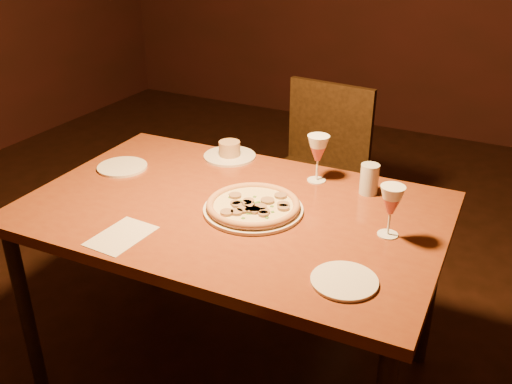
% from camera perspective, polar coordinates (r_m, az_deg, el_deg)
% --- Properties ---
extents(dining_table, '(1.50, 0.99, 0.79)m').
position_cam_1_polar(dining_table, '(2.06, -2.29, -3.14)').
color(dining_table, brown).
rests_on(dining_table, floor).
extents(chair_far, '(0.50, 0.50, 0.95)m').
position_cam_1_polar(chair_far, '(2.94, 6.01, 2.33)').
color(chair_far, black).
rests_on(chair_far, floor).
extents(pizza_plate, '(0.35, 0.35, 0.04)m').
position_cam_1_polar(pizza_plate, '(1.99, -0.28, -1.40)').
color(pizza_plate, silver).
rests_on(pizza_plate, dining_table).
extents(ramekin_saucer, '(0.22, 0.22, 0.07)m').
position_cam_1_polar(ramekin_saucer, '(2.43, -2.66, 3.99)').
color(ramekin_saucer, silver).
rests_on(ramekin_saucer, dining_table).
extents(wine_glass_far, '(0.08, 0.08, 0.19)m').
position_cam_1_polar(wine_glass_far, '(2.19, 6.17, 3.34)').
color(wine_glass_far, '#C15350').
rests_on(wine_glass_far, dining_table).
extents(wine_glass_right, '(0.08, 0.08, 0.17)m').
position_cam_1_polar(wine_glass_right, '(1.86, 13.29, -1.88)').
color(wine_glass_right, '#C15350').
rests_on(wine_glass_right, dining_table).
extents(water_tumbler, '(0.07, 0.07, 0.11)m').
position_cam_1_polar(water_tumbler, '(2.14, 11.26, 1.28)').
color(water_tumbler, silver).
rests_on(water_tumbler, dining_table).
extents(side_plate_left, '(0.20, 0.20, 0.01)m').
position_cam_1_polar(side_plate_left, '(2.39, -13.22, 2.45)').
color(side_plate_left, silver).
rests_on(side_plate_left, dining_table).
extents(side_plate_near, '(0.19, 0.19, 0.01)m').
position_cam_1_polar(side_plate_near, '(1.65, 8.82, -8.77)').
color(side_plate_near, silver).
rests_on(side_plate_near, dining_table).
extents(menu_card, '(0.16, 0.22, 0.00)m').
position_cam_1_polar(menu_card, '(1.90, -13.31, -4.30)').
color(menu_card, beige).
rests_on(menu_card, dining_table).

